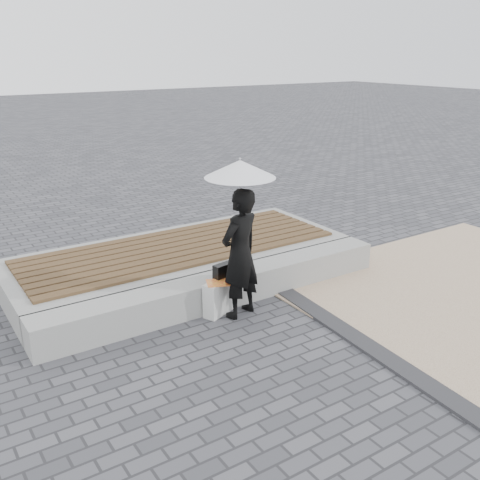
# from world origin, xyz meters

# --- Properties ---
(ground) EXTENTS (80.00, 80.00, 0.00)m
(ground) POSITION_xyz_m (0.00, 0.00, 0.00)
(ground) COLOR #4A4A4F
(ground) RESTS_ON ground
(edging_band) EXTENTS (0.61, 5.20, 0.04)m
(edging_band) POSITION_xyz_m (0.75, -0.50, 0.02)
(edging_band) COLOR #2B2B2E
(edging_band) RESTS_ON ground
(seating_ledge) EXTENTS (5.00, 0.45, 0.40)m
(seating_ledge) POSITION_xyz_m (0.00, 1.60, 0.20)
(seating_ledge) COLOR gray
(seating_ledge) RESTS_ON ground
(timber_platform) EXTENTS (5.00, 2.00, 0.40)m
(timber_platform) POSITION_xyz_m (0.00, 2.80, 0.20)
(timber_platform) COLOR gray
(timber_platform) RESTS_ON ground
(timber_decking) EXTENTS (4.60, 1.60, 0.04)m
(timber_decking) POSITION_xyz_m (0.00, 2.80, 0.42)
(timber_decking) COLOR brown
(timber_decking) RESTS_ON timber_platform
(woman) EXTENTS (0.69, 0.55, 1.64)m
(woman) POSITION_xyz_m (0.01, 1.18, 0.82)
(woman) COLOR black
(woman) RESTS_ON ground
(parasol) EXTENTS (0.84, 0.84, 1.08)m
(parasol) POSITION_xyz_m (0.01, 1.18, 1.87)
(parasol) COLOR #AEAEB3
(parasol) RESTS_ON ground
(handbag) EXTENTS (0.33, 0.17, 0.22)m
(handbag) POSITION_xyz_m (-0.06, 1.44, 0.51)
(handbag) COLOR black
(handbag) RESTS_ON seating_ledge
(canvas_tote) EXTENTS (0.46, 0.33, 0.44)m
(canvas_tote) POSITION_xyz_m (-0.22, 1.35, 0.22)
(canvas_tote) COLOR silver
(canvas_tote) RESTS_ON ground
(magazine) EXTENTS (0.40, 0.35, 0.01)m
(magazine) POSITION_xyz_m (-0.22, 1.30, 0.45)
(magazine) COLOR red
(magazine) RESTS_ON canvas_tote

